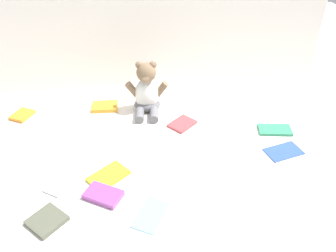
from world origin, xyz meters
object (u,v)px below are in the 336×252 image
book_case_2 (182,124)px  book_case_9 (61,183)px  book_case_11 (284,120)px  book_case_1 (109,176)px  book_case_0 (152,181)px  book_case_5 (151,214)px  book_case_3 (103,195)px  book_case_7 (47,221)px  teddy_bear (147,93)px  book_case_8 (284,151)px  book_case_4 (275,130)px  book_case_6 (105,107)px  book_case_10 (22,115)px

book_case_2 → book_case_9: size_ratio=0.96×
book_case_11 → book_case_1: bearing=-133.5°
book_case_0 → book_case_5: 0.15m
book_case_3 → book_case_7: (-0.17, -0.08, -0.00)m
teddy_bear → book_case_1: (-0.18, -0.42, -0.08)m
book_case_8 → book_case_9: size_ratio=1.21×
book_case_4 → book_case_5: book_case_4 is taller
book_case_0 → book_case_11: same height
book_case_2 → book_case_4: book_case_4 is taller
book_case_1 → book_case_3: 0.09m
book_case_4 → book_case_5: bearing=134.1°
book_case_6 → book_case_0: bearing=-158.4°
teddy_bear → book_case_2: bearing=-39.4°
teddy_bear → book_case_1: 0.46m
book_case_1 → book_case_9: 0.16m
book_case_2 → book_case_11: book_case_2 is taller
teddy_bear → book_case_4: bearing=-18.2°
book_case_10 → book_case_9: bearing=144.1°
book_case_1 → book_case_4: size_ratio=1.01×
book_case_6 → book_case_8: size_ratio=0.83×
teddy_bear → book_case_5: 0.61m
book_case_3 → book_case_9: book_case_3 is taller
book_case_5 → book_case_4: bearing=63.9°
book_case_7 → book_case_9: size_ratio=0.87×
book_case_4 → teddy_bear: bearing=75.3°
book_case_0 → book_case_4: (0.53, 0.22, 0.00)m
book_case_0 → book_case_1: size_ratio=0.96×
book_case_4 → book_case_6: size_ratio=1.17×
book_case_7 → book_case_8: 0.88m
teddy_bear → book_case_6: (-0.19, 0.04, -0.08)m
book_case_9 → book_case_8: bearing=-141.9°
book_case_2 → book_case_10: book_case_10 is taller
teddy_bear → book_case_11: teddy_bear is taller
book_case_3 → book_case_11: bearing=145.2°
teddy_bear → book_case_3: 0.55m
book_case_8 → book_case_1: bearing=-99.6°
book_case_0 → book_case_10: (-0.52, 0.48, 0.00)m
book_case_2 → book_case_5: bearing=-61.7°
book_case_4 → book_case_9: book_case_4 is taller
teddy_bear → book_case_2: (0.13, -0.14, -0.08)m
book_case_3 → book_case_10: book_case_3 is taller
book_case_8 → book_case_2: bearing=-136.6°
book_case_9 → book_case_2: bearing=-114.6°
book_case_1 → book_case_5: (0.13, -0.19, -0.00)m
book_case_1 → book_case_5: bearing=176.5°
book_case_0 → book_case_3: 0.17m
book_case_3 → book_case_10: (-0.36, 0.53, -0.00)m
book_case_8 → teddy_bear: bearing=-140.7°
teddy_bear → book_case_4: size_ratio=1.73×
book_case_6 → book_case_9: 0.49m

